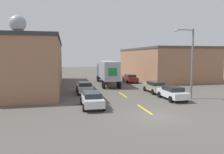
{
  "coord_description": "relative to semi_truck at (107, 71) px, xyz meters",
  "views": [
    {
      "loc": [
        -6.99,
        -15.86,
        4.86
      ],
      "look_at": [
        -0.82,
        12.65,
        2.0
      ],
      "focal_mm": 35.0,
      "sensor_mm": 36.0,
      "label": 1
    }
  ],
  "objects": [
    {
      "name": "warehouse_right",
      "position": [
        13.78,
        8.52,
        0.91
      ],
      "size": [
        12.49,
        24.21,
        6.47
      ],
      "color": "#9E7051",
      "rests_on": "ground_plane"
    },
    {
      "name": "ground_plane",
      "position": [
        -0.01,
        -20.42,
        -2.33
      ],
      "size": [
        160.0,
        160.0,
        0.0
      ],
      "primitive_type": "plane",
      "color": "#56514C"
    },
    {
      "name": "parked_car_left_near",
      "position": [
        -4.57,
        -16.15,
        -1.54
      ],
      "size": [
        1.98,
        4.53,
        1.47
      ],
      "color": "silver",
      "rests_on": "ground_plane"
    },
    {
      "name": "semi_truck",
      "position": [
        0.0,
        0.0,
        0.0
      ],
      "size": [
        3.27,
        12.44,
        3.95
      ],
      "rotation": [
        0.0,
        0.0,
        -0.06
      ],
      "color": "navy",
      "rests_on": "ground_plane"
    },
    {
      "name": "parked_car_right_mid",
      "position": [
        4.56,
        -9.67,
        -1.54
      ],
      "size": [
        1.98,
        4.53,
        1.47
      ],
      "color": "tan",
      "rests_on": "ground_plane"
    },
    {
      "name": "parked_car_right_near",
      "position": [
        4.56,
        -14.41,
        -1.54
      ],
      "size": [
        1.98,
        4.53,
        1.47
      ],
      "color": "silver",
      "rests_on": "ground_plane"
    },
    {
      "name": "parked_car_left_far",
      "position": [
        -4.57,
        -8.17,
        -1.54
      ],
      "size": [
        1.98,
        4.53,
        1.47
      ],
      "color": "#B2B2B7",
      "rests_on": "ground_plane"
    },
    {
      "name": "water_tower",
      "position": [
        -20.28,
        33.21,
        11.62
      ],
      "size": [
        4.88,
        4.88,
        16.72
      ],
      "color": "#47474C",
      "rests_on": "ground_plane"
    },
    {
      "name": "road_centerline",
      "position": [
        -0.01,
        -10.31,
        -2.33
      ],
      "size": [
        0.2,
        18.88,
        0.01
      ],
      "color": "yellow",
      "rests_on": "ground_plane"
    },
    {
      "name": "warehouse_left",
      "position": [
        -12.52,
        -1.17,
        1.28
      ],
      "size": [
        9.95,
        25.44,
        7.22
      ],
      "color": "#9E7051",
      "rests_on": "ground_plane"
    },
    {
      "name": "parked_car_right_far",
      "position": [
        4.56,
        1.54,
        -1.54
      ],
      "size": [
        1.98,
        4.53,
        1.47
      ],
      "color": "maroon",
      "rests_on": "ground_plane"
    },
    {
      "name": "street_lamp",
      "position": [
        6.65,
        -14.31,
        2.21
      ],
      "size": [
        2.43,
        0.32,
        7.82
      ],
      "color": "slate",
      "rests_on": "ground_plane"
    }
  ]
}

